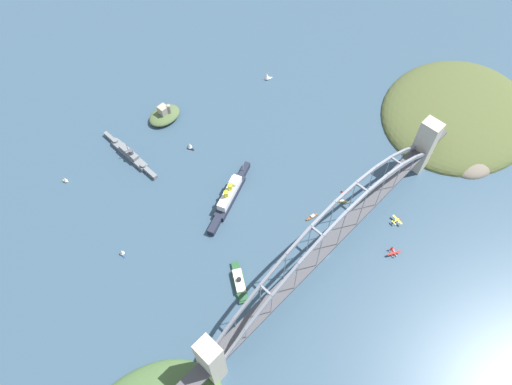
% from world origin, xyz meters
% --- Properties ---
extents(ground_plane, '(1400.00, 1400.00, 0.00)m').
position_xyz_m(ground_plane, '(0.00, 0.00, 0.00)').
color(ground_plane, '#334C60').
extents(harbor_arch_bridge, '(306.23, 15.44, 74.04)m').
position_xyz_m(harbor_arch_bridge, '(0.00, 0.00, 30.12)').
color(harbor_arch_bridge, '#BCB29E').
rests_on(harbor_arch_bridge, ground).
extents(headland_east_shore, '(159.26, 138.70, 31.67)m').
position_xyz_m(headland_east_shore, '(202.29, 3.16, 0.00)').
color(headland_east_shore, '#4C562D').
rests_on(headland_east_shore, ground).
extents(ocean_liner, '(73.26, 32.73, 19.25)m').
position_xyz_m(ocean_liner, '(-16.66, 93.46, 5.89)').
color(ocean_liner, '#1E2333').
rests_on(ocean_liner, ground).
extents(naval_cruiser, '(7.43, 73.88, 17.93)m').
position_xyz_m(naval_cruiser, '(-47.09, 191.46, 3.28)').
color(naval_cruiser, slate).
rests_on(naval_cruiser, ground).
extents(harbor_ferry_steamer, '(23.96, 32.29, 7.75)m').
position_xyz_m(harbor_ferry_steamer, '(-65.16, 33.50, 2.35)').
color(harbor_ferry_steamer, '#23512D').
rests_on(harbor_ferry_steamer, ground).
extents(fort_island_mid_harbor, '(32.13, 23.42, 16.72)m').
position_xyz_m(fort_island_mid_harbor, '(4.90, 204.94, 4.66)').
color(fort_island_mid_harbor, '#4C6038').
rests_on(fort_island_mid_harbor, ground).
extents(seaplane_taxiing_near_bridge, '(10.53, 8.85, 4.73)m').
position_xyz_m(seaplane_taxiing_near_bridge, '(37.37, -36.71, 1.93)').
color(seaplane_taxiing_near_bridge, '#B7B7B2').
rests_on(seaplane_taxiing_near_bridge, ground).
extents(seaplane_second_in_formation, '(8.15, 10.55, 4.99)m').
position_xyz_m(seaplane_second_in_formation, '(63.24, -21.53, 2.14)').
color(seaplane_second_in_formation, '#B7B7B2').
rests_on(seaplane_second_in_formation, ground).
extents(small_boat_0, '(8.85, 9.55, 2.23)m').
position_xyz_m(small_boat_0, '(47.16, 23.73, 0.79)').
color(small_boat_0, gold).
rests_on(small_boat_0, ground).
extents(small_boat_1, '(4.62, 6.62, 6.20)m').
position_xyz_m(small_boat_1, '(-112.01, 117.92, 2.93)').
color(small_boat_1, '#234C8C').
rests_on(small_boat_1, ground).
extents(small_boat_2, '(4.63, 7.81, 7.19)m').
position_xyz_m(small_boat_2, '(-2.83, 160.05, 3.40)').
color(small_boat_2, black).
rests_on(small_boat_2, ground).
extents(small_boat_3, '(9.01, 7.13, 8.45)m').
position_xyz_m(small_boat_3, '(112.29, 171.64, 3.88)').
color(small_boat_3, silver).
rests_on(small_boat_3, ground).
extents(small_boat_4, '(11.34, 4.53, 2.42)m').
position_xyz_m(small_boat_4, '(18.46, 31.47, 0.86)').
color(small_boat_4, brown).
rests_on(small_boat_4, ground).
extents(small_boat_5, '(4.40, 5.93, 6.29)m').
position_xyz_m(small_boat_5, '(-103.52, 210.08, 2.93)').
color(small_boat_5, gold).
rests_on(small_boat_5, ground).
extents(channel_marker_buoy, '(2.20, 2.20, 2.75)m').
position_xyz_m(channel_marker_buoy, '(55.79, 29.45, 1.12)').
color(channel_marker_buoy, red).
rests_on(channel_marker_buoy, ground).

